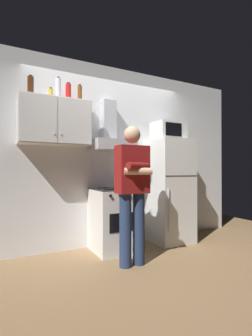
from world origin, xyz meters
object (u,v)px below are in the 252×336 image
Objects in this scene: person_standing at (132,189)px; bottle_spice_jar at (51,94)px; bottle_rum_dark at (31,86)px; bottle_vodka_clear at (58,89)px; stove_oven at (115,219)px; refrigerator at (169,190)px; microwave at (168,131)px; cooking_pot at (127,184)px; upper_cabinet at (55,122)px; range_hood at (111,137)px; bottle_beer_brown at (80,94)px; bottle_soda_red at (68,92)px.

person_standing is 1.63m from bottle_spice_jar.
bottle_rum_dark is 0.87× the size of bottle_vodka_clear.
refrigerator reaches higher than stove_oven.
stove_oven is 1.62m from microwave.
cooking_pot is at bearing -42.49° from stove_oven.
cooking_pot is at bearing -16.16° from bottle_vodka_clear.
person_standing is at bearing -94.72° from stove_oven.
range_hood reaches higher than upper_cabinet.
stove_oven is at bearing 85.28° from person_standing.
bottle_rum_dark is at bearing 176.36° from refrigerator.
range_hood is 1.01m from person_standing.
bottle_spice_jar is 0.39m from bottle_beer_brown.
microwave is at bearing 9.57° from cooking_pot.
bottle_rum_dark is at bearing 176.88° from microwave.
microwave is 1.61× the size of bottle_vodka_clear.
microwave is at bearing -4.25° from bottle_soda_red.
bottle_beer_brown is at bearing 177.96° from range_hood.
bottle_beer_brown is (-0.41, 0.75, 1.27)m from person_standing.
upper_cabinet is at bearing -165.63° from bottle_vodka_clear.
upper_cabinet is 6.24× the size of bottle_spice_jar.
refrigerator is at bearing -7.55° from range_hood.
person_standing is 1.65m from bottle_vodka_clear.
refrigerator is 2.47m from bottle_rum_dark.
bottle_spice_jar is at bearing -179.30° from bottle_beer_brown.
bottle_beer_brown is (0.34, 0.02, 0.42)m from upper_cabinet.
bottle_spice_jar is 0.23m from bottle_soda_red.
upper_cabinet is 1.88× the size of microwave.
person_standing is at bearing -52.38° from bottle_soda_red.
person_standing is 1.53m from bottle_beer_brown.
bottle_beer_brown is at bearing 2.58° from bottle_soda_red.
microwave reaches higher than cooking_pot.
refrigerator is 1.97m from bottle_beer_brown.
range_hood is at bearing -2.04° from bottle_beer_brown.
bottle_beer_brown is (-0.46, 0.14, 1.73)m from stove_oven.
cooking_pot is 1.40m from bottle_beer_brown.
bottle_vodka_clear is at bearing -178.83° from bottle_beer_brown.
refrigerator is (1.75, -0.12, -0.95)m from upper_cabinet.
bottle_rum_dark is at bearing 168.49° from cooking_pot.
bottle_spice_jar is at bearing 1.75° from bottle_rum_dark.
bottle_beer_brown is (0.29, 0.01, -0.02)m from bottle_vodka_clear.
refrigerator is 1.17m from person_standing.
range_hood is 0.73m from bottle_beer_brown.
bottle_soda_red is 0.83× the size of bottle_vodka_clear.
range_hood is at bearing -0.80° from bottle_vodka_clear.
person_standing is 6.30× the size of bottle_rum_dark.
cooking_pot is 1.57m from bottle_vodka_clear.
bottle_rum_dark reaches higher than refrigerator.
bottle_soda_red is at bearing -0.52° from bottle_vodka_clear.
cooking_pot is at bearing -170.43° from microwave.
stove_oven is 2.79× the size of cooking_pot.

